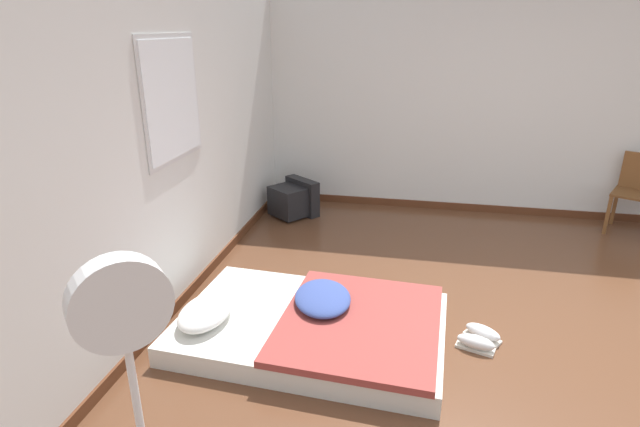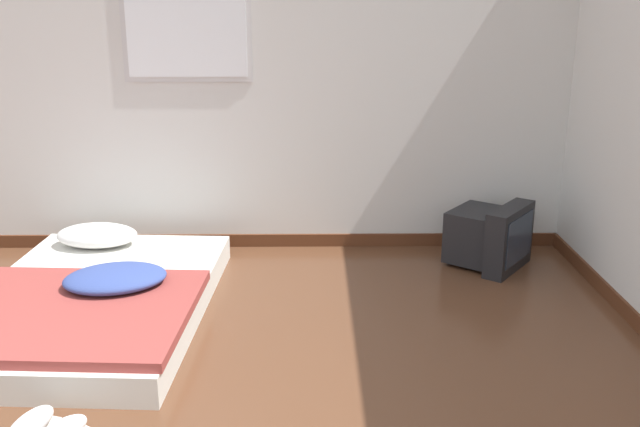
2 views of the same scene
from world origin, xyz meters
name	(u,v)px [view 2 (image 2 of 2)]	position (x,y,z in m)	size (l,w,h in m)	color
wall_back	(152,62)	(0.00, 2.91, 1.29)	(8.00, 0.08, 2.60)	silver
mattress_bed	(91,298)	(-0.17, 1.74, 0.11)	(1.33, 1.94, 0.30)	silver
crt_tv	(490,236)	(2.22, 2.49, 0.20)	(0.62, 0.62, 0.42)	black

